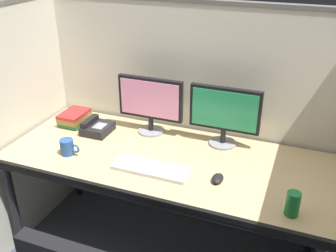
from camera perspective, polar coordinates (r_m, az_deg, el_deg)
cubicle_partition_rear at (r=2.62m, az=3.15°, el=1.03°), size 2.21×0.06×1.57m
cubicle_partition_left at (r=2.67m, az=-21.55°, el=-0.37°), size 0.06×1.41×1.57m
desk at (r=2.29m, az=-0.57°, el=-5.80°), size 1.90×0.80×0.74m
monitor_left at (r=2.46m, az=-2.62°, el=3.59°), size 0.43×0.17×0.37m
monitor_right at (r=2.33m, az=8.35°, el=1.96°), size 0.43×0.17×0.37m
keyboard_main at (r=2.15m, az=-2.51°, el=-6.29°), size 0.43×0.15×0.02m
computer_mouse at (r=2.07m, az=7.33°, el=-7.66°), size 0.06×0.10×0.04m
coffee_mug at (r=2.36m, az=-14.61°, el=-3.01°), size 0.13×0.08×0.09m
soda_can at (r=1.90m, az=17.91°, el=-10.87°), size 0.07×0.07×0.12m
book_stack at (r=2.72m, az=-13.57°, el=1.20°), size 0.15×0.22×0.09m
desk_phone at (r=2.58m, az=-10.47°, el=-0.25°), size 0.17×0.19×0.09m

